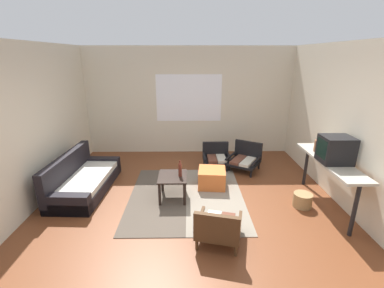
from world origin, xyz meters
name	(u,v)px	position (x,y,z in m)	size (l,w,h in m)	color
ground_plane	(190,214)	(0.00, 0.00, 0.00)	(7.80, 7.80, 0.00)	brown
far_wall_with_window	(189,101)	(0.00, 3.06, 1.35)	(5.60, 0.13, 2.70)	beige
side_wall_right	(355,129)	(2.66, 0.30, 1.35)	(0.12, 6.60, 2.70)	beige
side_wall_left	(21,130)	(-2.66, 0.30, 1.35)	(0.12, 6.60, 2.70)	beige
area_rug	(186,196)	(-0.06, 0.57, 0.01)	(2.06, 2.36, 0.01)	#4C4238
couch	(83,180)	(-2.04, 0.84, 0.21)	(0.88, 1.84, 0.72)	black
coffee_table	(173,181)	(-0.30, 0.52, 0.35)	(0.50, 0.59, 0.44)	black
armchair_by_window	(216,156)	(0.63, 2.02, 0.24)	(0.63, 0.56, 0.53)	black
armchair_striped_foreground	(218,227)	(0.39, -0.72, 0.26)	(0.73, 0.75, 0.57)	#472D19
armchair_corner	(245,158)	(1.26, 1.82, 0.27)	(0.87, 0.87, 0.60)	black
ottoman_orange	(212,178)	(0.44, 0.97, 0.18)	(0.52, 0.52, 0.36)	#D1662D
console_shelf	(330,165)	(2.31, 0.23, 0.76)	(0.43, 1.74, 0.85)	#B2AD9E
crt_television	(336,150)	(2.31, 0.13, 1.07)	(0.46, 0.40, 0.43)	black
clay_vase	(320,145)	(2.31, 0.62, 0.97)	(0.20, 0.20, 0.32)	brown
glass_bottle	(180,170)	(-0.16, 0.52, 0.57)	(0.06, 0.06, 0.30)	#5B2319
wicker_basket	(303,200)	(1.94, 0.21, 0.12)	(0.31, 0.31, 0.24)	#9E7A4C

